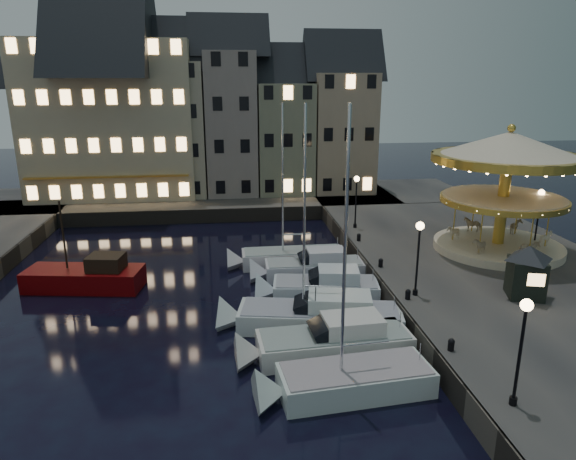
{
  "coord_description": "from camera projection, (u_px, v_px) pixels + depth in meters",
  "views": [
    {
      "loc": [
        -2.89,
        -24.04,
        12.69
      ],
      "look_at": [
        1.0,
        8.0,
        3.2
      ],
      "focal_mm": 32.0,
      "sensor_mm": 36.0,
      "label": 1
    }
  ],
  "objects": [
    {
      "name": "streetlamp_c",
      "position": [
        356.0,
        194.0,
        40.32
      ],
      "size": [
        0.44,
        0.44,
        4.17
      ],
      "color": "black",
      "rests_on": "quay_east"
    },
    {
      "name": "bollard_b",
      "position": [
        408.0,
        294.0,
        27.6
      ],
      "size": [
        0.3,
        0.3,
        0.57
      ],
      "color": "black",
      "rests_on": "quay_east"
    },
    {
      "name": "townhouse_na",
      "position": [
        57.0,
        131.0,
        50.93
      ],
      "size": [
        5.5,
        8.0,
        12.8
      ],
      "color": "gray",
      "rests_on": "quay_north"
    },
    {
      "name": "townhouse_nb",
      "position": [
        113.0,
        125.0,
        51.42
      ],
      "size": [
        6.16,
        8.0,
        13.8
      ],
      "color": "gray",
      "rests_on": "quay_north"
    },
    {
      "name": "motorboat_c",
      "position": [
        312.0,
        316.0,
        27.09
      ],
      "size": [
        9.68,
        4.16,
        12.81
      ],
      "color": "silver",
      "rests_on": "ground"
    },
    {
      "name": "streetlamp_b",
      "position": [
        418.0,
        248.0,
        27.46
      ],
      "size": [
        0.44,
        0.44,
        4.17
      ],
      "color": "black",
      "rests_on": "quay_east"
    },
    {
      "name": "motorboat_f",
      "position": [
        285.0,
        259.0,
        36.23
      ],
      "size": [
        8.19,
        2.15,
        10.9
      ],
      "color": "silver",
      "rests_on": "ground"
    },
    {
      "name": "motorboat_e",
      "position": [
        308.0,
        269.0,
        34.0
      ],
      "size": [
        7.5,
        2.27,
        2.15
      ],
      "color": "silver",
      "rests_on": "ground"
    },
    {
      "name": "townhouse_ne",
      "position": [
        284.0,
        128.0,
        53.56
      ],
      "size": [
        6.16,
        8.0,
        12.8
      ],
      "color": "gray",
      "rests_on": "quay_north"
    },
    {
      "name": "bollard_c",
      "position": [
        381.0,
        262.0,
        32.36
      ],
      "size": [
        0.3,
        0.3,
        0.57
      ],
      "color": "black",
      "rests_on": "quay_east"
    },
    {
      "name": "motorboat_a",
      "position": [
        342.0,
        382.0,
        21.41
      ],
      "size": [
        7.53,
        3.09,
        12.49
      ],
      "color": "silver",
      "rests_on": "ground"
    },
    {
      "name": "ground",
      "position": [
        287.0,
        332.0,
        26.81
      ],
      "size": [
        160.0,
        160.0,
        0.0
      ],
      "primitive_type": "plane",
      "color": "black",
      "rests_on": "ground"
    },
    {
      "name": "quaywall_n",
      "position": [
        194.0,
        217.0,
        46.89
      ],
      "size": [
        48.0,
        0.15,
        1.3
      ],
      "primitive_type": "cube",
      "color": "#47423A",
      "rests_on": "ground"
    },
    {
      "name": "motorboat_d",
      "position": [
        319.0,
        289.0,
        30.73
      ],
      "size": [
        7.37,
        3.31,
        2.15
      ],
      "color": "silver",
      "rests_on": "ground"
    },
    {
      "name": "carousel",
      "position": [
        507.0,
        169.0,
        34.05
      ],
      "size": [
        9.86,
        9.86,
        8.62
      ],
      "color": "beige",
      "rests_on": "quay_east"
    },
    {
      "name": "hotel_corner",
      "position": [
        112.0,
        110.0,
        51.01
      ],
      "size": [
        17.6,
        9.0,
        16.8
      ],
      "color": "#C3B593",
      "rests_on": "quay_north"
    },
    {
      "name": "quay_north",
      "position": [
        177.0,
        202.0,
        52.37
      ],
      "size": [
        44.0,
        12.0,
        1.3
      ],
      "primitive_type": "cube",
      "color": "#474442",
      "rests_on": "ground"
    },
    {
      "name": "motorboat_b",
      "position": [
        326.0,
        344.0,
        24.34
      ],
      "size": [
        8.39,
        2.89,
        2.15
      ],
      "color": "silver",
      "rests_on": "ground"
    },
    {
      "name": "quaywall_e",
      "position": [
        369.0,
        274.0,
        33.04
      ],
      "size": [
        0.15,
        44.0,
        1.3
      ],
      "primitive_type": "cube",
      "color": "#47423A",
      "rests_on": "ground"
    },
    {
      "name": "quay_east",
      "position": [
        486.0,
        269.0,
        33.96
      ],
      "size": [
        16.0,
        56.0,
        1.3
      ],
      "primitive_type": "cube",
      "color": "#474442",
      "rests_on": "ground"
    },
    {
      "name": "townhouse_nd",
      "position": [
        231.0,
        114.0,
        52.51
      ],
      "size": [
        5.5,
        8.0,
        15.8
      ],
      "color": "gray",
      "rests_on": "quay_north"
    },
    {
      "name": "townhouse_nc",
      "position": [
        174.0,
        120.0,
        51.98
      ],
      "size": [
        6.82,
        8.0,
        14.8
      ],
      "color": "#ADA189",
      "rests_on": "quay_north"
    },
    {
      "name": "bollard_a",
      "position": [
        451.0,
        344.0,
        22.36
      ],
      "size": [
        0.3,
        0.3,
        0.57
      ],
      "color": "black",
      "rests_on": "quay_east"
    },
    {
      "name": "red_fishing_boat",
      "position": [
        87.0,
        278.0,
        32.25
      ],
      "size": [
        7.47,
        3.58,
        5.85
      ],
      "color": "#5F0306",
      "rests_on": "ground"
    },
    {
      "name": "townhouse_nf",
      "position": [
        340.0,
        123.0,
        54.12
      ],
      "size": [
        6.82,
        8.0,
        13.8
      ],
      "color": "tan",
      "rests_on": "quay_north"
    },
    {
      "name": "streetlamp_d",
      "position": [
        539.0,
        210.0,
        35.44
      ],
      "size": [
        0.44,
        0.44,
        4.17
      ],
      "color": "black",
      "rests_on": "quay_east"
    },
    {
      "name": "ticket_kiosk",
      "position": [
        528.0,
        263.0,
        27.49
      ],
      "size": [
        2.82,
        2.82,
        3.3
      ],
      "color": "black",
      "rests_on": "quay_east"
    },
    {
      "name": "streetlamp_a",
      "position": [
        522.0,
        337.0,
        17.94
      ],
      "size": [
        0.44,
        0.44,
        4.17
      ],
      "color": "black",
      "rests_on": "quay_east"
    },
    {
      "name": "bollard_d",
      "position": [
        359.0,
        237.0,
        37.6
      ],
      "size": [
        0.3,
        0.3,
        0.57
      ],
      "color": "black",
      "rests_on": "quay_east"
    }
  ]
}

